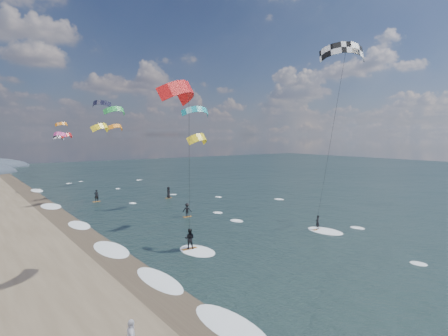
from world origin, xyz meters
TOP-DOWN VIEW (x-y plane):
  - ground at (0.00, 0.00)m, footprint 260.00×260.00m
  - wet_sand_strip at (-12.00, 10.00)m, footprint 3.00×240.00m
  - kitesurfer_near_a at (5.99, 3.86)m, footprint 7.62×9.13m
  - kitesurfer_near_b at (-8.02, 6.56)m, footprint 7.19×9.28m
  - far_kitesurfers at (1.41, 30.93)m, footprint 11.56×18.24m
  - bg_kite_field at (0.43, 51.95)m, footprint 12.94×76.04m
  - shoreline_surf at (-10.80, 14.75)m, footprint 2.40×79.40m

SIDE VIEW (x-z plane):
  - ground at x=0.00m, z-range 0.00..0.00m
  - shoreline_surf at x=-10.80m, z-range -0.06..0.06m
  - wet_sand_strip at x=-12.00m, z-range 0.00..0.01m
  - far_kitesurfers at x=1.41m, z-range -0.02..1.84m
  - kitesurfer_near_b at x=-8.02m, z-range 2.34..16.82m
  - bg_kite_field at x=0.43m, z-range 8.74..16.16m
  - kitesurfer_near_a at x=5.99m, z-range 4.59..23.07m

